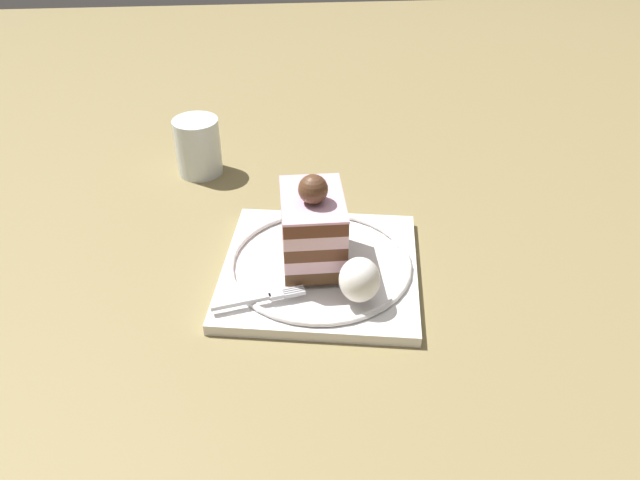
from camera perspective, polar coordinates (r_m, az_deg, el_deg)
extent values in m
plane|color=olive|center=(0.77, -1.12, -2.29)|extent=(2.40, 2.40, 0.00)
cube|color=white|center=(0.75, 0.00, -2.72)|extent=(0.27, 0.27, 0.01)
torus|color=white|center=(0.75, 0.00, -2.09)|extent=(0.25, 0.25, 0.01)
cube|color=brown|center=(0.74, -0.66, -1.10)|extent=(0.11, 0.07, 0.02)
cube|color=#EEBCCC|center=(0.73, -0.66, -0.07)|extent=(0.11, 0.07, 0.02)
cube|color=brown|center=(0.72, -0.67, 0.98)|extent=(0.11, 0.07, 0.02)
cube|color=beige|center=(0.72, -0.68, 2.06)|extent=(0.11, 0.07, 0.02)
cube|color=brown|center=(0.71, -0.69, 3.16)|extent=(0.11, 0.07, 0.02)
cube|color=#E6B2CE|center=(0.70, -0.70, 3.83)|extent=(0.11, 0.07, 0.00)
sphere|color=brown|center=(0.68, -0.64, 4.68)|extent=(0.03, 0.03, 0.03)
ellipsoid|color=white|center=(0.68, 3.65, -3.66)|extent=(0.05, 0.05, 0.05)
cube|color=silver|center=(0.69, -7.28, -5.69)|extent=(0.02, 0.07, 0.00)
cube|color=silver|center=(0.69, -4.07, -5.09)|extent=(0.01, 0.02, 0.00)
cube|color=silver|center=(0.69, -2.33, -5.03)|extent=(0.01, 0.02, 0.00)
cube|color=silver|center=(0.69, -2.40, -4.86)|extent=(0.01, 0.02, 0.00)
cube|color=silver|center=(0.70, -2.47, -4.69)|extent=(0.01, 0.02, 0.00)
cube|color=silver|center=(0.70, -2.54, -4.52)|extent=(0.01, 0.02, 0.00)
cylinder|color=silver|center=(0.96, -11.13, 8.42)|extent=(0.07, 0.07, 0.09)
cylinder|color=orange|center=(0.97, -11.06, 7.83)|extent=(0.06, 0.06, 0.06)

